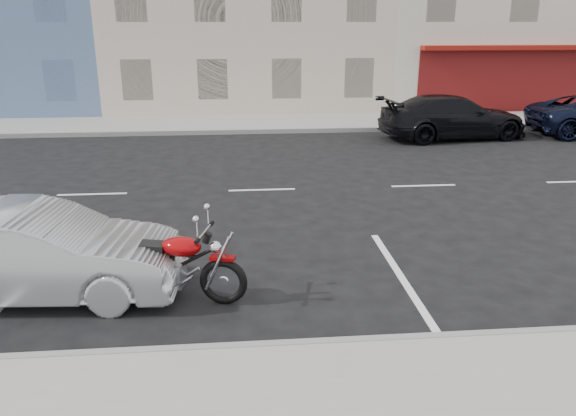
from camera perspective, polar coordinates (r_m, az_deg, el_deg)
name	(u,v)px	position (r m, az deg, el deg)	size (l,w,h in m)	color
ground	(344,188)	(13.78, 5.68, 2.05)	(120.00, 120.00, 0.00)	black
sidewalk_far	(173,125)	(22.14, -11.58, 8.30)	(80.00, 3.40, 0.15)	gray
curb_near	(36,360)	(7.51, -24.23, -13.91)	(80.00, 0.12, 0.16)	gray
curb_far	(168,133)	(20.48, -12.06, 7.46)	(80.00, 0.12, 0.16)	gray
motorcycle	(225,272)	(8.07, -6.42, -6.44)	(2.19, 0.88, 1.12)	black
sedan_silver	(37,253)	(8.96, -24.16, -4.21)	(1.45, 4.15, 1.37)	#A6A8AD
car_far	(453,117)	(20.24, 16.40, 8.87)	(2.06, 5.06, 1.47)	black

